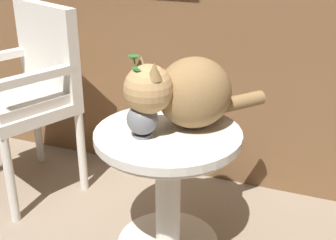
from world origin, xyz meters
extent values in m
plane|color=gray|center=(0.00, 0.00, 0.00)|extent=(6.00, 6.00, 0.00)
cylinder|color=silver|center=(0.29, 0.06, 0.28)|extent=(0.11, 0.11, 0.50)
cylinder|color=silver|center=(0.29, 0.06, 0.55)|extent=(0.60, 0.60, 0.03)
torus|color=silver|center=(0.29, 0.06, 0.52)|extent=(0.57, 0.57, 0.02)
cylinder|color=silver|center=(-0.47, -0.02, 0.22)|extent=(0.04, 0.04, 0.45)
cylinder|color=silver|center=(-0.72, 0.52, 0.22)|extent=(0.04, 0.04, 0.45)
cylinder|color=silver|center=(-0.31, 0.35, 0.22)|extent=(0.04, 0.04, 0.45)
cube|color=silver|center=(-0.60, 0.25, 0.48)|extent=(0.63, 0.61, 0.06)
cube|color=beige|center=(-0.60, 0.25, 0.53)|extent=(0.57, 0.55, 0.05)
cube|color=silver|center=(-0.52, 0.43, 0.74)|extent=(0.47, 0.25, 0.46)
cube|color=silver|center=(-0.39, 0.16, 0.69)|extent=(0.21, 0.40, 0.04)
ellipsoid|color=olive|center=(0.37, 0.16, 0.71)|extent=(0.42, 0.42, 0.29)
sphere|color=tan|center=(0.24, 0.00, 0.76)|extent=(0.19, 0.19, 0.19)
cone|color=olive|center=(0.20, 0.03, 0.85)|extent=(0.06, 0.06, 0.07)
cone|color=olive|center=(0.28, -0.04, 0.85)|extent=(0.06, 0.06, 0.07)
cylinder|color=olive|center=(0.50, 0.32, 0.63)|extent=(0.22, 0.25, 0.06)
cylinder|color=slate|center=(0.22, -0.02, 0.57)|extent=(0.07, 0.07, 0.01)
ellipsoid|color=slate|center=(0.22, -0.02, 0.64)|extent=(0.12, 0.12, 0.12)
cylinder|color=slate|center=(0.22, -0.02, 0.72)|extent=(0.07, 0.07, 0.07)
torus|color=slate|center=(0.22, -0.02, 0.76)|extent=(0.09, 0.09, 0.01)
cylinder|color=#2D662D|center=(0.20, -0.01, 0.82)|extent=(0.04, 0.02, 0.12)
cone|color=#2D662D|center=(0.18, -0.01, 0.88)|extent=(0.04, 0.04, 0.02)
cylinder|color=#2D662D|center=(0.21, -0.02, 0.80)|extent=(0.01, 0.02, 0.08)
cone|color=#2D662D|center=(0.21, -0.03, 0.84)|extent=(0.04, 0.04, 0.02)
cylinder|color=#2D662D|center=(0.21, -0.02, 0.80)|extent=(0.02, 0.01, 0.08)
cone|color=#2D662D|center=(0.21, -0.02, 0.84)|extent=(0.04, 0.04, 0.02)
camera|label=1|loc=(0.90, -1.49, 1.35)|focal=49.14mm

